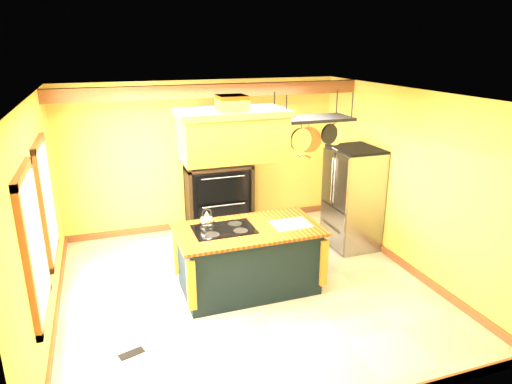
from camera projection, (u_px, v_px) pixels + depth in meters
floor at (247, 289)px, 6.44m from camera, size 5.00×5.00×0.00m
ceiling at (245, 95)px, 5.60m from camera, size 5.00×5.00×0.00m
wall_back at (204, 156)px, 8.27m from camera, size 5.00×0.02×2.70m
wall_front at (338, 291)px, 3.77m from camera, size 5.00×0.02×2.70m
wall_left at (39, 221)px, 5.25m from camera, size 0.02×5.00×2.70m
wall_right at (405, 181)px, 6.79m from camera, size 0.02×5.00×2.70m
ceiling_beam at (212, 91)px, 7.16m from camera, size 5.00×0.15×0.20m
window_near at (34, 245)px, 4.53m from camera, size 0.06×1.06×1.56m
window_far at (47, 201)px, 5.78m from camera, size 0.06×1.06×1.56m
kitchen_island at (248, 258)px, 6.31m from camera, size 1.97×1.10×1.11m
range_hood at (232, 133)px, 5.70m from camera, size 1.37×0.78×0.80m
pot_rack at (312, 126)px, 6.04m from camera, size 1.11×0.51×0.82m
refrigerator at (352, 200)px, 7.59m from camera, size 0.72×0.85×1.66m
hutch at (219, 186)px, 8.29m from camera, size 1.19×0.54×2.11m
floor_register at (132, 353)px, 5.09m from camera, size 0.30×0.20×0.01m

